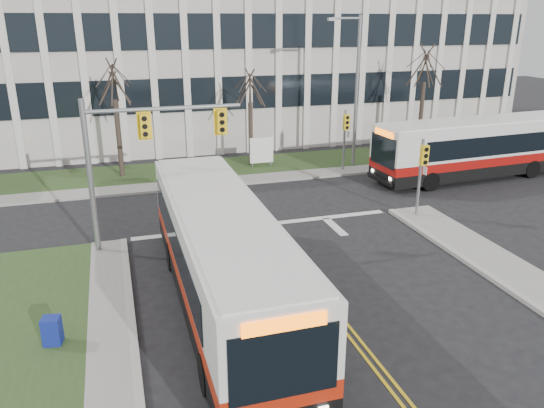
{
  "coord_description": "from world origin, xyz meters",
  "views": [
    {
      "loc": [
        -6.28,
        -13.67,
        9.0
      ],
      "look_at": [
        -0.49,
        5.4,
        2.0
      ],
      "focal_mm": 35.0,
      "sensor_mm": 36.0,
      "label": 1
    }
  ],
  "objects_px": {
    "bus_main": "(221,259)",
    "bus_cross": "(476,150)",
    "newspaper_box_blue": "(52,332)",
    "streetlight": "(354,85)",
    "directory_sign": "(261,151)"
  },
  "relations": [
    {
      "from": "bus_main",
      "to": "bus_cross",
      "type": "relative_size",
      "value": 1.01
    },
    {
      "from": "bus_cross",
      "to": "bus_main",
      "type": "bearing_deg",
      "value": -62.96
    },
    {
      "from": "bus_cross",
      "to": "newspaper_box_blue",
      "type": "height_order",
      "value": "bus_cross"
    },
    {
      "from": "newspaper_box_blue",
      "to": "bus_main",
      "type": "bearing_deg",
      "value": 19.17
    },
    {
      "from": "bus_cross",
      "to": "streetlight",
      "type": "bearing_deg",
      "value": -128.78
    },
    {
      "from": "newspaper_box_blue",
      "to": "streetlight",
      "type": "bearing_deg",
      "value": 52.93
    },
    {
      "from": "directory_sign",
      "to": "newspaper_box_blue",
      "type": "relative_size",
      "value": 2.11
    },
    {
      "from": "streetlight",
      "to": "bus_cross",
      "type": "xyz_separation_m",
      "value": [
        6.05,
        -4.24,
        -3.5
      ]
    },
    {
      "from": "streetlight",
      "to": "directory_sign",
      "type": "relative_size",
      "value": 4.6
    },
    {
      "from": "directory_sign",
      "to": "bus_cross",
      "type": "bearing_deg",
      "value": -25.56
    },
    {
      "from": "bus_main",
      "to": "newspaper_box_blue",
      "type": "bearing_deg",
      "value": -170.75
    },
    {
      "from": "streetlight",
      "to": "bus_cross",
      "type": "height_order",
      "value": "streetlight"
    },
    {
      "from": "streetlight",
      "to": "newspaper_box_blue",
      "type": "bearing_deg",
      "value": -136.91
    },
    {
      "from": "streetlight",
      "to": "bus_main",
      "type": "distance_m",
      "value": 18.85
    },
    {
      "from": "bus_main",
      "to": "newspaper_box_blue",
      "type": "height_order",
      "value": "bus_main"
    }
  ]
}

